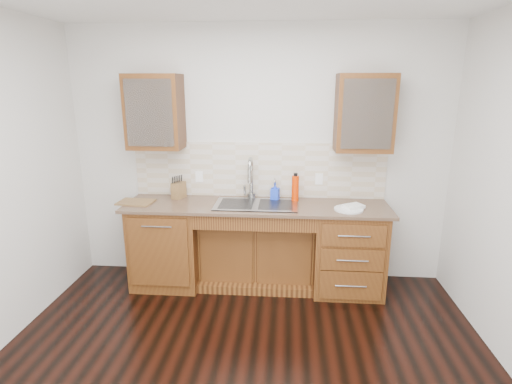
# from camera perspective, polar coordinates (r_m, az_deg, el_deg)

# --- Properties ---
(ground) EXTENTS (4.00, 3.50, 0.10)m
(ground) POSITION_cam_1_polar(r_m,az_deg,el_deg) (3.29, -2.17, -25.76)
(ground) COLOR black
(wall_back) EXTENTS (4.00, 0.10, 2.70)m
(wall_back) POSITION_cam_1_polar(r_m,az_deg,el_deg) (4.34, 0.42, 5.22)
(wall_back) COLOR beige
(wall_back) RESTS_ON ground
(base_cabinet_left) EXTENTS (0.70, 0.62, 0.88)m
(base_cabinet_left) POSITION_cam_1_polar(r_m,az_deg,el_deg) (4.43, -12.41, -7.24)
(base_cabinet_left) COLOR #593014
(base_cabinet_left) RESTS_ON ground
(base_cabinet_center) EXTENTS (1.20, 0.44, 0.70)m
(base_cabinet_center) POSITION_cam_1_polar(r_m,az_deg,el_deg) (4.37, 0.14, -8.43)
(base_cabinet_center) COLOR #593014
(base_cabinet_center) RESTS_ON ground
(base_cabinet_right) EXTENTS (0.70, 0.62, 0.88)m
(base_cabinet_right) POSITION_cam_1_polar(r_m,az_deg,el_deg) (4.29, 12.92, -8.01)
(base_cabinet_right) COLOR #593014
(base_cabinet_right) RESTS_ON ground
(countertop) EXTENTS (2.70, 0.65, 0.03)m
(countertop) POSITION_cam_1_polar(r_m,az_deg,el_deg) (4.08, 0.03, -2.01)
(countertop) COLOR #84705B
(countertop) RESTS_ON base_cabinet_left
(backsplash) EXTENTS (2.70, 0.02, 0.59)m
(backsplash) POSITION_cam_1_polar(r_m,az_deg,el_deg) (4.31, 0.36, 3.17)
(backsplash) COLOR beige
(backsplash) RESTS_ON wall_back
(sink) EXTENTS (0.84, 0.46, 0.19)m
(sink) POSITION_cam_1_polar(r_m,az_deg,el_deg) (4.09, 0.01, -3.00)
(sink) COLOR #9E9EA5
(sink) RESTS_ON countertop
(faucet) EXTENTS (0.04, 0.04, 0.40)m
(faucet) POSITION_cam_1_polar(r_m,az_deg,el_deg) (4.24, -0.68, 1.65)
(faucet) COLOR #999993
(faucet) RESTS_ON countertop
(filter_tap) EXTENTS (0.02, 0.02, 0.24)m
(filter_tap) POSITION_cam_1_polar(r_m,az_deg,el_deg) (4.25, 2.69, 0.57)
(filter_tap) COLOR #999993
(filter_tap) RESTS_ON countertop
(upper_cabinet_left) EXTENTS (0.55, 0.34, 0.75)m
(upper_cabinet_left) POSITION_cam_1_polar(r_m,az_deg,el_deg) (4.27, -14.25, 11.02)
(upper_cabinet_left) COLOR #593014
(upper_cabinet_left) RESTS_ON wall_back
(upper_cabinet_right) EXTENTS (0.55, 0.34, 0.75)m
(upper_cabinet_right) POSITION_cam_1_polar(r_m,az_deg,el_deg) (4.12, 15.21, 10.81)
(upper_cabinet_right) COLOR #593014
(upper_cabinet_right) RESTS_ON wall_back
(outlet_left) EXTENTS (0.08, 0.01, 0.12)m
(outlet_left) POSITION_cam_1_polar(r_m,az_deg,el_deg) (4.41, -8.12, 2.17)
(outlet_left) COLOR white
(outlet_left) RESTS_ON backsplash
(outlet_right) EXTENTS (0.08, 0.01, 0.12)m
(outlet_right) POSITION_cam_1_polar(r_m,az_deg,el_deg) (4.32, 8.99, 1.85)
(outlet_right) COLOR white
(outlet_right) RESTS_ON backsplash
(soap_bottle) EXTENTS (0.10, 0.10, 0.19)m
(soap_bottle) POSITION_cam_1_polar(r_m,az_deg,el_deg) (4.22, 2.73, 0.08)
(soap_bottle) COLOR blue
(soap_bottle) RESTS_ON countertop
(water_bottle) EXTENTS (0.09, 0.09, 0.27)m
(water_bottle) POSITION_cam_1_polar(r_m,az_deg,el_deg) (4.18, 5.63, 0.48)
(water_bottle) COLOR red
(water_bottle) RESTS_ON countertop
(plate) EXTENTS (0.30, 0.30, 0.02)m
(plate) POSITION_cam_1_polar(r_m,az_deg,el_deg) (4.01, 13.10, -2.41)
(plate) COLOR silver
(plate) RESTS_ON countertop
(dish_towel) EXTENTS (0.23, 0.21, 0.03)m
(dish_towel) POSITION_cam_1_polar(r_m,az_deg,el_deg) (4.04, 13.75, -1.99)
(dish_towel) COLOR white
(dish_towel) RESTS_ON plate
(knife_block) EXTENTS (0.14, 0.18, 0.17)m
(knife_block) POSITION_cam_1_polar(r_m,az_deg,el_deg) (4.37, -10.99, 0.25)
(knife_block) COLOR olive
(knife_block) RESTS_ON countertop
(cutting_board) EXTENTS (0.37, 0.28, 0.02)m
(cutting_board) POSITION_cam_1_polar(r_m,az_deg,el_deg) (4.32, -16.80, -1.39)
(cutting_board) COLOR brown
(cutting_board) RESTS_ON countertop
(cup_left_a) EXTENTS (0.14, 0.14, 0.10)m
(cup_left_a) POSITION_cam_1_polar(r_m,az_deg,el_deg) (4.31, -15.56, 10.32)
(cup_left_a) COLOR white
(cup_left_a) RESTS_ON upper_cabinet_left
(cup_left_b) EXTENTS (0.11, 0.11, 0.10)m
(cup_left_b) POSITION_cam_1_polar(r_m,az_deg,el_deg) (4.26, -13.51, 10.40)
(cup_left_b) COLOR white
(cup_left_b) RESTS_ON upper_cabinet_left
(cup_right_a) EXTENTS (0.14, 0.14, 0.09)m
(cup_right_a) POSITION_cam_1_polar(r_m,az_deg,el_deg) (4.10, 13.23, 10.16)
(cup_right_a) COLOR white
(cup_right_a) RESTS_ON upper_cabinet_right
(cup_right_b) EXTENTS (0.11, 0.11, 0.09)m
(cup_right_b) POSITION_cam_1_polar(r_m,az_deg,el_deg) (4.15, 17.27, 9.92)
(cup_right_b) COLOR white
(cup_right_b) RESTS_ON upper_cabinet_right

